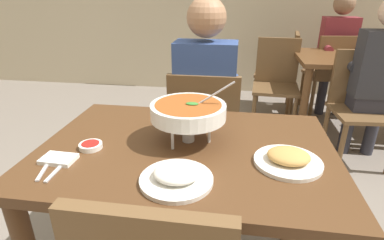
{
  "coord_description": "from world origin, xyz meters",
  "views": [
    {
      "loc": [
        0.18,
        -1.05,
        1.34
      ],
      "look_at": [
        0.0,
        0.15,
        0.82
      ],
      "focal_mm": 28.33,
      "sensor_mm": 36.0,
      "label": 1
    }
  ],
  "objects_px": {
    "rice_plate": "(176,176)",
    "chair_bg_left": "(359,100)",
    "chair_diner_main": "(205,131)",
    "chair_bg_corner": "(283,67)",
    "chair_bg_middle": "(331,71)",
    "sauce_dish": "(91,146)",
    "appetizer_plate": "(288,159)",
    "dining_table_far": "(349,71)",
    "diner_main": "(206,94)",
    "chair_bg_window": "(276,79)",
    "curry_bowl": "(187,112)",
    "patron_bg_left": "(378,73)",
    "dining_table_main": "(187,173)",
    "patron_bg_middle": "(337,48)"
  },
  "relations": [
    {
      "from": "rice_plate",
      "to": "chair_bg_left",
      "type": "distance_m",
      "value": 2.08
    },
    {
      "from": "chair_diner_main",
      "to": "chair_bg_corner",
      "type": "bearing_deg",
      "value": 68.86
    },
    {
      "from": "chair_diner_main",
      "to": "rice_plate",
      "type": "height_order",
      "value": "chair_diner_main"
    },
    {
      "from": "chair_bg_middle",
      "to": "chair_bg_corner",
      "type": "relative_size",
      "value": 1.0
    },
    {
      "from": "sauce_dish",
      "to": "chair_bg_middle",
      "type": "relative_size",
      "value": 0.1
    },
    {
      "from": "appetizer_plate",
      "to": "sauce_dish",
      "type": "xyz_separation_m",
      "value": [
        -0.75,
        0.01,
        -0.01
      ]
    },
    {
      "from": "rice_plate",
      "to": "appetizer_plate",
      "type": "relative_size",
      "value": 1.0
    },
    {
      "from": "dining_table_far",
      "to": "diner_main",
      "type": "bearing_deg",
      "value": -134.75
    },
    {
      "from": "chair_bg_window",
      "to": "chair_bg_middle",
      "type": "bearing_deg",
      "value": 33.99
    },
    {
      "from": "curry_bowl",
      "to": "sauce_dish",
      "type": "xyz_separation_m",
      "value": [
        -0.36,
        -0.12,
        -0.12
      ]
    },
    {
      "from": "sauce_dish",
      "to": "patron_bg_left",
      "type": "relative_size",
      "value": 0.07
    },
    {
      "from": "rice_plate",
      "to": "sauce_dish",
      "type": "relative_size",
      "value": 2.67
    },
    {
      "from": "dining_table_main",
      "to": "rice_plate",
      "type": "height_order",
      "value": "rice_plate"
    },
    {
      "from": "curry_bowl",
      "to": "chair_bg_left",
      "type": "height_order",
      "value": "curry_bowl"
    },
    {
      "from": "chair_diner_main",
      "to": "dining_table_far",
      "type": "xyz_separation_m",
      "value": [
        1.24,
        1.28,
        0.12
      ]
    },
    {
      "from": "chair_bg_middle",
      "to": "chair_bg_corner",
      "type": "distance_m",
      "value": 0.51
    },
    {
      "from": "rice_plate",
      "to": "diner_main",
      "type": "bearing_deg",
      "value": 90.48
    },
    {
      "from": "diner_main",
      "to": "chair_diner_main",
      "type": "bearing_deg",
      "value": -90.0
    },
    {
      "from": "chair_bg_middle",
      "to": "rice_plate",
      "type": "bearing_deg",
      "value": -114.14
    },
    {
      "from": "chair_bg_corner",
      "to": "curry_bowl",
      "type": "bearing_deg",
      "value": -106.1
    },
    {
      "from": "diner_main",
      "to": "rice_plate",
      "type": "bearing_deg",
      "value": -89.52
    },
    {
      "from": "dining_table_main",
      "to": "curry_bowl",
      "type": "bearing_deg",
      "value": 94.76
    },
    {
      "from": "curry_bowl",
      "to": "patron_bg_left",
      "type": "bearing_deg",
      "value": 47.61
    },
    {
      "from": "patron_bg_left",
      "to": "patron_bg_middle",
      "type": "xyz_separation_m",
      "value": [
        -0.0,
        1.08,
        0.0
      ]
    },
    {
      "from": "chair_diner_main",
      "to": "rice_plate",
      "type": "bearing_deg",
      "value": -89.51
    },
    {
      "from": "chair_bg_middle",
      "to": "diner_main",
      "type": "bearing_deg",
      "value": -125.12
    },
    {
      "from": "chair_diner_main",
      "to": "chair_bg_corner",
      "type": "height_order",
      "value": "same"
    },
    {
      "from": "sauce_dish",
      "to": "dining_table_far",
      "type": "distance_m",
      "value": 2.6
    },
    {
      "from": "chair_diner_main",
      "to": "rice_plate",
      "type": "xyz_separation_m",
      "value": [
        0.01,
        -0.93,
        0.28
      ]
    },
    {
      "from": "diner_main",
      "to": "chair_bg_corner",
      "type": "xyz_separation_m",
      "value": [
        0.71,
        1.81,
        -0.24
      ]
    },
    {
      "from": "appetizer_plate",
      "to": "dining_table_far",
      "type": "distance_m",
      "value": 2.23
    },
    {
      "from": "chair_bg_left",
      "to": "chair_bg_corner",
      "type": "bearing_deg",
      "value": 113.64
    },
    {
      "from": "chair_bg_window",
      "to": "dining_table_main",
      "type": "bearing_deg",
      "value": -105.95
    },
    {
      "from": "chair_bg_window",
      "to": "chair_diner_main",
      "type": "bearing_deg",
      "value": -113.46
    },
    {
      "from": "dining_table_main",
      "to": "patron_bg_left",
      "type": "relative_size",
      "value": 0.89
    },
    {
      "from": "chair_diner_main",
      "to": "patron_bg_middle",
      "type": "distance_m",
      "value": 2.23
    },
    {
      "from": "chair_bg_corner",
      "to": "diner_main",
      "type": "bearing_deg",
      "value": -111.49
    },
    {
      "from": "chair_diner_main",
      "to": "sauce_dish",
      "type": "xyz_separation_m",
      "value": [
        -0.37,
        -0.76,
        0.27
      ]
    },
    {
      "from": "diner_main",
      "to": "chair_bg_left",
      "type": "bearing_deg",
      "value": 31.81
    },
    {
      "from": "chair_bg_left",
      "to": "appetizer_plate",
      "type": "bearing_deg",
      "value": -117.66
    },
    {
      "from": "sauce_dish",
      "to": "patron_bg_left",
      "type": "bearing_deg",
      "value": 42.74
    },
    {
      "from": "rice_plate",
      "to": "patron_bg_middle",
      "type": "relative_size",
      "value": 0.18
    },
    {
      "from": "dining_table_far",
      "to": "chair_bg_left",
      "type": "bearing_deg",
      "value": -96.26
    },
    {
      "from": "dining_table_far",
      "to": "chair_bg_window",
      "type": "xyz_separation_m",
      "value": [
        -0.66,
        0.05,
        -0.12
      ]
    },
    {
      "from": "dining_table_main",
      "to": "dining_table_far",
      "type": "distance_m",
      "value": 2.33
    },
    {
      "from": "appetizer_plate",
      "to": "patron_bg_middle",
      "type": "height_order",
      "value": "patron_bg_middle"
    },
    {
      "from": "diner_main",
      "to": "patron_bg_left",
      "type": "height_order",
      "value": "same"
    },
    {
      "from": "appetizer_plate",
      "to": "chair_bg_left",
      "type": "distance_m",
      "value": 1.75
    },
    {
      "from": "diner_main",
      "to": "chair_bg_window",
      "type": "height_order",
      "value": "diner_main"
    },
    {
      "from": "appetizer_plate",
      "to": "chair_bg_middle",
      "type": "bearing_deg",
      "value": 71.73
    }
  ]
}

